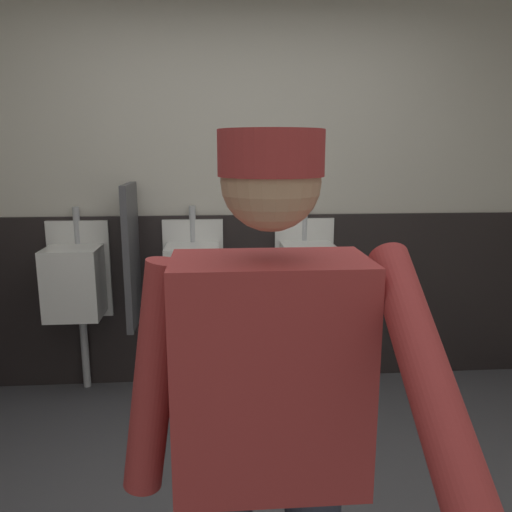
# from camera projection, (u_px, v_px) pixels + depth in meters

# --- Properties ---
(wall_back) EXTENTS (4.94, 0.12, 2.87)m
(wall_back) POSITION_uv_depth(u_px,v_px,m) (238.00, 175.00, 3.40)
(wall_back) COLOR beige
(wall_back) RESTS_ON ground_plane
(wainscot_band_back) EXTENTS (4.34, 0.03, 1.17)m
(wainscot_band_back) POSITION_uv_depth(u_px,v_px,m) (240.00, 299.00, 3.50)
(wainscot_band_back) COLOR black
(wainscot_band_back) RESTS_ON ground_plane
(urinal_left) EXTENTS (0.40, 0.34, 1.24)m
(urinal_left) POSITION_uv_depth(u_px,v_px,m) (76.00, 281.00, 3.24)
(urinal_left) COLOR white
(urinal_left) RESTS_ON ground_plane
(urinal_middle) EXTENTS (0.40, 0.34, 1.24)m
(urinal_middle) POSITION_uv_depth(u_px,v_px,m) (193.00, 279.00, 3.30)
(urinal_middle) COLOR white
(urinal_middle) RESTS_ON ground_plane
(urinal_right) EXTENTS (0.40, 0.34, 1.24)m
(urinal_right) POSITION_uv_depth(u_px,v_px,m) (306.00, 276.00, 3.35)
(urinal_right) COLOR white
(urinal_right) RESTS_ON ground_plane
(privacy_divider_panel) EXTENTS (0.04, 0.40, 0.90)m
(privacy_divider_panel) POSITION_uv_depth(u_px,v_px,m) (132.00, 256.00, 3.17)
(privacy_divider_panel) COLOR #4C4C51
(person) EXTENTS (0.66, 0.60, 1.65)m
(person) POSITION_uv_depth(u_px,v_px,m) (270.00, 426.00, 1.19)
(person) COLOR #2D3342
(person) RESTS_ON ground_plane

